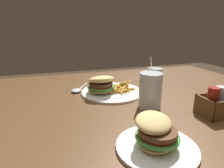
# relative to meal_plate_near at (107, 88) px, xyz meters

# --- Properties ---
(dining_table) EXTENTS (1.53, 1.40, 0.75)m
(dining_table) POSITION_rel_meal_plate_near_xyz_m (-0.13, 0.23, -0.12)
(dining_table) COLOR brown
(dining_table) RESTS_ON ground_plane
(meal_plate_near) EXTENTS (0.31, 0.31, 0.11)m
(meal_plate_near) POSITION_rel_meal_plate_near_xyz_m (0.00, 0.00, 0.00)
(meal_plate_near) COLOR white
(meal_plate_near) RESTS_ON dining_table
(beer_glass) EXTENTS (0.09, 0.09, 0.15)m
(beer_glass) POSITION_rel_meal_plate_near_xyz_m (-0.13, 0.21, 0.04)
(beer_glass) COLOR silver
(beer_glass) RESTS_ON dining_table
(juice_glass) EXTENTS (0.08, 0.08, 0.17)m
(juice_glass) POSITION_rel_meal_plate_near_xyz_m (-0.27, -0.01, 0.02)
(juice_glass) COLOR silver
(juice_glass) RESTS_ON dining_table
(spoon) EXTENTS (0.12, 0.18, 0.02)m
(spoon) POSITION_rel_meal_plate_near_xyz_m (0.14, -0.08, -0.02)
(spoon) COLOR silver
(spoon) RESTS_ON dining_table
(meal_plate_far) EXTENTS (0.23, 0.23, 0.10)m
(meal_plate_far) POSITION_rel_meal_plate_near_xyz_m (-0.01, 0.47, 0.00)
(meal_plate_far) COLOR white
(meal_plate_far) RESTS_ON dining_table
(condiment_caddy) EXTENTS (0.10, 0.10, 0.11)m
(condiment_caddy) POSITION_rel_meal_plate_near_xyz_m (-0.33, 0.35, 0.01)
(condiment_caddy) COLOR brown
(condiment_caddy) RESTS_ON dining_table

